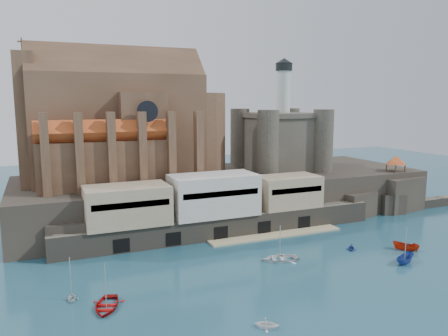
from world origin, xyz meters
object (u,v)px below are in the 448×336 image
church (127,127)px  boat_1 (267,328)px  boat_2 (405,263)px  castle_keep (280,138)px  boat_0 (106,308)px  pavilion (396,161)px

church → boat_1: (6.10, -56.42, -22.13)m
boat_2 → boat_1: bearing=85.6°
castle_keep → boat_0: size_ratio=4.48×
pavilion → boat_1: bearing=-145.9°
church → pavilion: bearing=-13.5°
boat_1 → boat_0: bearing=87.9°
boat_0 → boat_1: 22.16m
castle_keep → boat_1: bearing=-121.5°
church → castle_keep: bearing=-1.1°
boat_0 → castle_keep: bearing=58.2°
pavilion → boat_0: size_ratio=0.98×
pavilion → boat_1: size_ratio=2.03×
church → pavilion: size_ratio=7.34×
boat_0 → boat_2: boat_0 is taller
pavilion → boat_1: 73.56m
church → boat_0: (-11.67, -43.18, -22.13)m
church → boat_2: bearing=-50.0°
church → castle_keep: size_ratio=1.60×
church → boat_0: church is taller
church → pavilion: (66.13, -15.85, -9.40)m
castle_keep → church: bearing=178.9°
pavilion → boat_1: (-60.03, -40.57, -12.73)m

